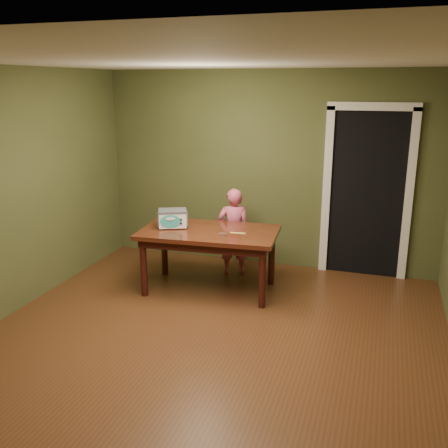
{
  "coord_description": "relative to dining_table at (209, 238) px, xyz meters",
  "views": [
    {
      "loc": [
        1.49,
        -3.93,
        2.41
      ],
      "look_at": [
        -0.12,
        1.0,
        0.95
      ],
      "focal_mm": 40.0,
      "sensor_mm": 36.0,
      "label": 1
    }
  ],
  "objects": [
    {
      "name": "dining_table",
      "position": [
        0.0,
        0.0,
        0.0
      ],
      "size": [
        1.67,
        1.02,
        0.75
      ],
      "rotation": [
        0.0,
        0.0,
        0.08
      ],
      "color": "#3C170D",
      "rests_on": "floor"
    },
    {
      "name": "baking_pan",
      "position": [
        0.21,
        -0.14,
        0.11
      ],
      "size": [
        0.1,
        0.1,
        0.02
      ],
      "color": "silver",
      "rests_on": "dining_table"
    },
    {
      "name": "child",
      "position": [
        0.12,
        0.6,
        -0.08
      ],
      "size": [
        0.48,
        0.39,
        1.14
      ],
      "primitive_type": "imported",
      "rotation": [
        0.0,
        0.0,
        3.47
      ],
      "color": "#C85270",
      "rests_on": "floor"
    },
    {
      "name": "doorway",
      "position": [
        1.72,
        1.42,
        0.41
      ],
      "size": [
        1.1,
        0.66,
        2.25
      ],
      "color": "black",
      "rests_on": "ground"
    },
    {
      "name": "toy_oven",
      "position": [
        -0.46,
        -0.02,
        0.22
      ],
      "size": [
        0.41,
        0.35,
        0.22
      ],
      "rotation": [
        0.0,
        0.0,
        0.43
      ],
      "color": "#4C4F54",
      "rests_on": "dining_table"
    },
    {
      "name": "floor",
      "position": [
        0.42,
        -1.36,
        -0.65
      ],
      "size": [
        5.0,
        5.0,
        0.0
      ],
      "primitive_type": "plane",
      "color": "#522D17",
      "rests_on": "ground"
    },
    {
      "name": "room_shell",
      "position": [
        0.42,
        -1.36,
        1.06
      ],
      "size": [
        4.52,
        5.02,
        2.61
      ],
      "color": "#4C522C",
      "rests_on": "ground"
    },
    {
      "name": "spatula",
      "position": [
        0.36,
        -0.02,
        0.1
      ],
      "size": [
        0.18,
        0.04,
        0.01
      ],
      "primitive_type": "cube",
      "rotation": [
        0.0,
        0.0,
        0.11
      ],
      "color": "#DED860",
      "rests_on": "dining_table"
    }
  ]
}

